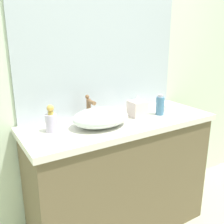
# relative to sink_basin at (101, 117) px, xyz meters

# --- Properties ---
(bathroom_wall_rear) EXTENTS (6.00, 0.06, 2.60)m
(bathroom_wall_rear) POSITION_rel_sink_basin_xyz_m (0.11, 0.32, 0.35)
(bathroom_wall_rear) COLOR silver
(bathroom_wall_rear) RESTS_ON ground
(vanity_counter) EXTENTS (1.35, 0.50, 0.89)m
(vanity_counter) POSITION_rel_sink_basin_xyz_m (0.18, 0.02, -0.50)
(vanity_counter) COLOR brown
(vanity_counter) RESTS_ON ground
(wall_mirror_panel) EXTENTS (1.28, 0.01, 1.25)m
(wall_mirror_panel) POSITION_rel_sink_basin_xyz_m (0.18, 0.28, 0.57)
(wall_mirror_panel) COLOR #B2BCC6
(wall_mirror_panel) RESTS_ON vanity_counter
(sink_basin) EXTENTS (0.38, 0.28, 0.12)m
(sink_basin) POSITION_rel_sink_basin_xyz_m (0.00, 0.00, 0.00)
(sink_basin) COLOR silver
(sink_basin) RESTS_ON vanity_counter
(faucet) EXTENTS (0.03, 0.12, 0.17)m
(faucet) POSITION_rel_sink_basin_xyz_m (0.00, 0.16, 0.04)
(faucet) COLOR brown
(faucet) RESTS_ON vanity_counter
(soap_dispenser) EXTENTS (0.07, 0.07, 0.17)m
(soap_dispenser) POSITION_rel_sink_basin_xyz_m (-0.30, 0.07, 0.01)
(soap_dispenser) COLOR #BDB2D2
(soap_dispenser) RESTS_ON vanity_counter
(lotion_bottle) EXTENTS (0.06, 0.06, 0.15)m
(lotion_bottle) POSITION_rel_sink_basin_xyz_m (0.49, -0.01, 0.01)
(lotion_bottle) COLOR teal
(lotion_bottle) RESTS_ON vanity_counter
(tissue_box) EXTENTS (0.12, 0.12, 0.15)m
(tissue_box) POSITION_rel_sink_basin_xyz_m (0.33, 0.05, 0.00)
(tissue_box) COLOR beige
(tissue_box) RESTS_ON vanity_counter
(candle_jar) EXTENTS (0.06, 0.06, 0.04)m
(candle_jar) POSITION_rel_sink_basin_xyz_m (0.59, 0.05, -0.04)
(candle_jar) COLOR silver
(candle_jar) RESTS_ON vanity_counter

